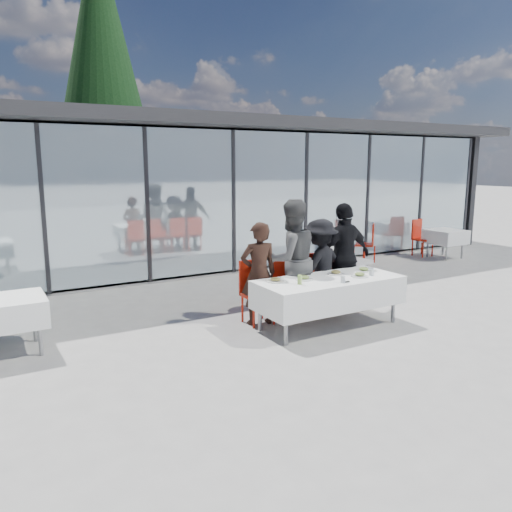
{
  "coord_description": "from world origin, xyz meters",
  "views": [
    {
      "loc": [
        -4.01,
        -5.74,
        2.46
      ],
      "look_at": [
        -0.02,
        1.2,
        0.96
      ],
      "focal_mm": 35.0,
      "sensor_mm": 36.0,
      "label": 1
    }
  ],
  "objects": [
    {
      "name": "diner_c",
      "position": [
        0.9,
        0.68,
        0.78
      ],
      "size": [
        1.26,
        1.26,
        1.57
      ],
      "primitive_type": "imported",
      "rotation": [
        0.0,
        0.0,
        3.43
      ],
      "color": "black",
      "rests_on": "ground"
    },
    {
      "name": "diner_chair_c",
      "position": [
        0.9,
        0.79,
        0.54
      ],
      "size": [
        0.44,
        0.44,
        0.97
      ],
      "color": "red",
      "rests_on": "ground"
    },
    {
      "name": "diner_chair_a",
      "position": [
        -0.27,
        0.79,
        0.54
      ],
      "size": [
        0.44,
        0.44,
        0.97
      ],
      "color": "red",
      "rests_on": "ground"
    },
    {
      "name": "treeline",
      "position": [
        -2.0,
        28.0,
        2.2
      ],
      "size": [
        62.5,
        2.0,
        4.4
      ],
      "color": "#133D14",
      "rests_on": "ground"
    },
    {
      "name": "plate_b",
      "position": [
        0.21,
        0.16,
        0.78
      ],
      "size": [
        0.26,
        0.26,
        0.07
      ],
      "color": "white",
      "rests_on": "dining_table"
    },
    {
      "name": "drinking_glasses",
      "position": [
        0.93,
        -0.2,
        0.8
      ],
      "size": [
        0.76,
        0.23,
        0.1
      ],
      "color": "silver",
      "rests_on": "dining_table"
    },
    {
      "name": "plate_d",
      "position": [
        1.38,
        0.16,
        0.78
      ],
      "size": [
        0.26,
        0.26,
        0.07
      ],
      "color": "white",
      "rests_on": "dining_table"
    },
    {
      "name": "diner_chair_b",
      "position": [
        0.32,
        0.79,
        0.54
      ],
      "size": [
        0.44,
        0.44,
        0.97
      ],
      "color": "red",
      "rests_on": "ground"
    },
    {
      "name": "spare_table_right",
      "position": [
        6.73,
        2.97,
        0.55
      ],
      "size": [
        0.86,
        0.86,
        0.74
      ],
      "color": "white",
      "rests_on": "ground"
    },
    {
      "name": "dining_table",
      "position": [
        0.59,
        0.04,
        0.54
      ],
      "size": [
        2.26,
        0.96,
        0.75
      ],
      "color": "white",
      "rests_on": "ground"
    },
    {
      "name": "plate_a",
      "position": [
        -0.23,
        0.26,
        0.78
      ],
      "size": [
        0.26,
        0.26,
        0.07
      ],
      "color": "white",
      "rests_on": "dining_table"
    },
    {
      "name": "folded_eyeglasses",
      "position": [
        0.63,
        -0.29,
        0.76
      ],
      "size": [
        0.14,
        0.03,
        0.01
      ],
      "primitive_type": "cube",
      "color": "black",
      "rests_on": "dining_table"
    },
    {
      "name": "diner_b",
      "position": [
        0.32,
        0.68,
        0.95
      ],
      "size": [
        0.98,
        0.98,
        1.91
      ],
      "primitive_type": "imported",
      "rotation": [
        0.0,
        0.0,
        3.08
      ],
      "color": "#535353",
      "rests_on": "ground"
    },
    {
      "name": "diner_a",
      "position": [
        -0.27,
        0.68,
        0.79
      ],
      "size": [
        0.67,
        0.67,
        1.59
      ],
      "primitive_type": "imported",
      "rotation": [
        0.0,
        0.0,
        2.96
      ],
      "color": "#321E16",
      "rests_on": "ground"
    },
    {
      "name": "diner_chair_d",
      "position": [
        1.4,
        0.79,
        0.54
      ],
      "size": [
        0.44,
        0.44,
        0.97
      ],
      "color": "red",
      "rests_on": "ground"
    },
    {
      "name": "diner_d",
      "position": [
        1.4,
        0.68,
        0.9
      ],
      "size": [
        1.1,
        1.1,
        1.81
      ],
      "primitive_type": "imported",
      "rotation": [
        0.0,
        0.0,
        3.18
      ],
      "color": "black",
      "rests_on": "ground"
    },
    {
      "name": "plate_extra",
      "position": [
        1.06,
        -0.1,
        0.78
      ],
      "size": [
        0.26,
        0.26,
        0.07
      ],
      "color": "white",
      "rests_on": "dining_table"
    },
    {
      "name": "juice_bottle",
      "position": [
        -0.01,
        -0.04,
        0.82
      ],
      "size": [
        0.06,
        0.06,
        0.14
      ],
      "primitive_type": "cylinder",
      "color": "#97C652",
      "rests_on": "dining_table"
    },
    {
      "name": "ground",
      "position": [
        0.0,
        0.0,
        0.0
      ],
      "size": [
        90.0,
        90.0,
        0.0
      ],
      "primitive_type": "plane",
      "color": "#9B9893",
      "rests_on": "ground"
    },
    {
      "name": "spare_chair_b",
      "position": [
        4.54,
        3.5,
        0.54
      ],
      "size": [
        0.62,
        0.62,
        0.97
      ],
      "color": "red",
      "rests_on": "ground"
    },
    {
      "name": "pavilion",
      "position": [
        2.0,
        8.16,
        2.15
      ],
      "size": [
        14.8,
        8.8,
        3.44
      ],
      "color": "gray",
      "rests_on": "ground"
    },
    {
      "name": "spare_table_left",
      "position": [
        -3.67,
        1.26,
        0.55
      ],
      "size": [
        0.86,
        0.86,
        0.74
      ],
      "color": "white",
      "rests_on": "ground"
    },
    {
      "name": "lounger",
      "position": [
        3.7,
        3.56,
        0.26
      ],
      "size": [
        0.72,
        1.38,
        0.72
      ],
      "color": "silver",
      "rests_on": "ground"
    },
    {
      "name": "conifer_tree",
      "position": [
        0.5,
        13.0,
        5.99
      ],
      "size": [
        4.0,
        4.0,
        10.5
      ],
      "color": "#382316",
      "rests_on": "ground"
    },
    {
      "name": "plate_c",
      "position": [
        0.85,
        0.21,
        0.78
      ],
      "size": [
        0.26,
        0.26,
        0.07
      ],
      "color": "white",
      "rests_on": "dining_table"
    },
    {
      "name": "spare_chair_a",
      "position": [
        6.4,
        3.53,
        0.54
      ],
      "size": [
        0.51,
        0.51,
        0.97
      ],
      "color": "red",
      "rests_on": "ground"
    }
  ]
}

